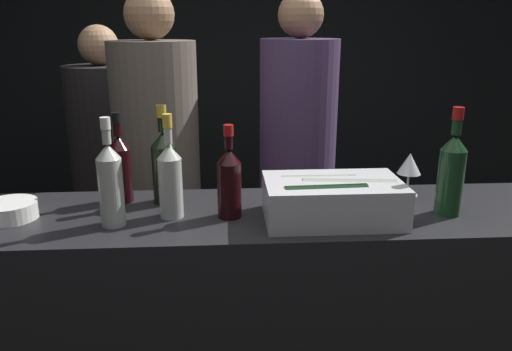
# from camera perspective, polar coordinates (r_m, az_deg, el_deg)

# --- Properties ---
(wall_back_chalkboard) EXTENTS (6.40, 0.06, 2.80)m
(wall_back_chalkboard) POSITION_cam_1_polar(r_m,az_deg,el_deg) (3.81, -2.25, 12.72)
(wall_back_chalkboard) COLOR black
(wall_back_chalkboard) RESTS_ON ground_plane
(bar_counter) EXTENTS (2.53, 0.51, 1.07)m
(bar_counter) POSITION_cam_1_polar(r_m,az_deg,el_deg) (1.93, 0.05, -19.22)
(bar_counter) COLOR black
(bar_counter) RESTS_ON ground_plane
(ice_bin_with_bottles) EXTENTS (0.43, 0.27, 0.13)m
(ice_bin_with_bottles) POSITION_cam_1_polar(r_m,az_deg,el_deg) (1.61, 8.74, -2.56)
(ice_bin_with_bottles) COLOR silver
(ice_bin_with_bottles) RESTS_ON bar_counter
(bowl_white) EXTENTS (0.17, 0.17, 0.06)m
(bowl_white) POSITION_cam_1_polar(r_m,az_deg,el_deg) (1.79, -26.32, -3.54)
(bowl_white) COLOR white
(bowl_white) RESTS_ON bar_counter
(wine_glass) EXTENTS (0.08, 0.08, 0.16)m
(wine_glass) POSITION_cam_1_polar(r_m,az_deg,el_deg) (1.88, 17.13, 1.16)
(wine_glass) COLOR silver
(wine_glass) RESTS_ON bar_counter
(white_wine_bottle) EXTENTS (0.08, 0.08, 0.34)m
(white_wine_bottle) POSITION_cam_1_polar(r_m,az_deg,el_deg) (1.59, -16.30, -0.74)
(white_wine_bottle) COLOR #B2B7AD
(white_wine_bottle) RESTS_ON bar_counter
(red_wine_bottle_black_foil) EXTENTS (0.08, 0.08, 0.32)m
(red_wine_bottle_black_foil) POSITION_cam_1_polar(r_m,az_deg,el_deg) (1.80, -15.26, 1.00)
(red_wine_bottle_black_foil) COLOR black
(red_wine_bottle_black_foil) RESTS_ON bar_counter
(rose_wine_bottle) EXTENTS (0.08, 0.08, 0.34)m
(rose_wine_bottle) POSITION_cam_1_polar(r_m,az_deg,el_deg) (1.61, -9.78, -0.24)
(rose_wine_bottle) COLOR #B2B7AD
(rose_wine_bottle) RESTS_ON bar_counter
(champagne_bottle) EXTENTS (0.09, 0.09, 0.34)m
(champagne_bottle) POSITION_cam_1_polar(r_m,az_deg,el_deg) (1.75, -10.45, 1.26)
(champagne_bottle) COLOR black
(champagne_bottle) RESTS_ON bar_counter
(red_wine_bottle_tall) EXTENTS (0.08, 0.08, 0.30)m
(red_wine_bottle_tall) POSITION_cam_1_polar(r_m,az_deg,el_deg) (1.59, -3.08, -0.56)
(red_wine_bottle_tall) COLOR black
(red_wine_bottle_tall) RESTS_ON bar_counter
(red_wine_bottle_burgundy) EXTENTS (0.08, 0.08, 0.36)m
(red_wine_bottle_burgundy) POSITION_cam_1_polar(r_m,az_deg,el_deg) (1.73, 21.42, 0.42)
(red_wine_bottle_burgundy) COLOR #143319
(red_wine_bottle_burgundy) RESTS_ON bar_counter
(person_in_hoodie) EXTENTS (0.41, 0.41, 1.68)m
(person_in_hoodie) POSITION_cam_1_polar(r_m,az_deg,el_deg) (2.93, -16.47, 1.33)
(person_in_hoodie) COLOR black
(person_in_hoodie) RESTS_ON ground_plane
(person_blond_tee) EXTENTS (0.37, 0.37, 1.82)m
(person_blond_tee) POSITION_cam_1_polar(r_m,az_deg,el_deg) (2.47, 4.72, 1.46)
(person_blond_tee) COLOR black
(person_blond_tee) RESTS_ON ground_plane
(person_grey_polo) EXTENTS (0.38, 0.38, 1.82)m
(person_grey_polo) POSITION_cam_1_polar(r_m,az_deg,el_deg) (2.31, -11.06, 0.02)
(person_grey_polo) COLOR black
(person_grey_polo) RESTS_ON ground_plane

